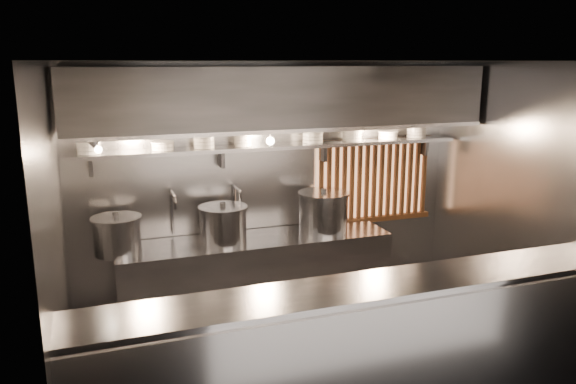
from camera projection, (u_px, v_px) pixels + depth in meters
floor at (319, 358)px, 5.42m from camera, size 4.50×4.50×0.00m
ceiling at (323, 61)px, 4.79m from camera, size 4.50×4.50×0.00m
wall_back at (271, 185)px, 6.49m from camera, size 4.50×0.00×4.50m
wall_left at (55, 245)px, 4.38m from camera, size 0.00×3.00×3.00m
wall_right at (521, 199)px, 5.83m from camera, size 0.00×3.00×3.00m
serving_counter at (367, 352)px, 4.42m from camera, size 4.50×0.56×1.13m
cooking_bench at (256, 277)px, 6.26m from camera, size 3.00×0.70×0.90m
bowl_shelf at (276, 146)px, 6.21m from camera, size 4.40×0.34×0.04m
exhaust_hood at (282, 98)px, 5.89m from camera, size 4.40×0.81×0.65m
wood_screen at (373, 180)px, 6.87m from camera, size 1.56×0.09×1.04m
faucet_left at (173, 204)px, 6.01m from camera, size 0.04×0.30×0.50m
faucet_right at (236, 199)px, 6.24m from camera, size 0.04×0.30×0.50m
heat_lamp at (94, 143)px, 5.12m from camera, size 0.25×0.35×0.20m
pendant_bulb at (270, 141)px, 6.05m from camera, size 0.09×0.09×0.19m
stock_pot_left at (117, 235)px, 5.65m from camera, size 0.56×0.56×0.42m
stock_pot_mid at (223, 224)px, 5.97m from camera, size 0.67×0.67×0.44m
stock_pot_right at (323, 211)px, 6.39m from camera, size 0.76×0.76×0.50m
bowl_stack_0 at (89, 147)px, 5.56m from camera, size 0.24×0.24×0.13m
bowl_stack_1 at (163, 146)px, 5.80m from camera, size 0.24×0.24×0.09m
bowl_stack_2 at (204, 142)px, 5.93m from camera, size 0.23×0.23×0.13m
bowl_stack_3 at (243, 140)px, 6.07m from camera, size 0.20×0.20×0.13m
bowl_stack_4 at (313, 137)px, 6.34m from camera, size 0.25×0.25×0.13m
bowl_stack_5 at (352, 135)px, 6.49m from camera, size 0.24×0.24×0.13m
bowl_stack_6 at (388, 135)px, 6.65m from camera, size 0.24×0.24×0.09m
bowl_stack_7 at (417, 131)px, 6.77m from camera, size 0.24×0.24×0.17m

